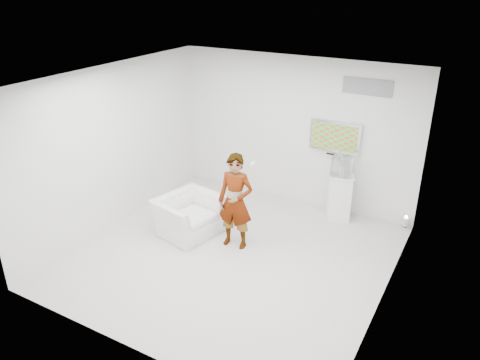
% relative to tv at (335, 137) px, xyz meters
% --- Properties ---
extents(room, '(5.01, 5.01, 3.00)m').
position_rel_tv_xyz_m(room, '(-0.85, -2.45, -0.05)').
color(room, beige).
rests_on(room, ground).
extents(tv, '(1.00, 0.08, 0.60)m').
position_rel_tv_xyz_m(tv, '(0.00, 0.00, 0.00)').
color(tv, silver).
rests_on(tv, room).
extents(logo_decal, '(0.90, 0.02, 0.30)m').
position_rel_tv_xyz_m(logo_decal, '(0.50, 0.04, 1.00)').
color(logo_decal, slate).
rests_on(logo_decal, room).
extents(person, '(0.67, 0.48, 1.70)m').
position_rel_tv_xyz_m(person, '(-0.98, -2.13, -0.70)').
color(person, silver).
rests_on(person, room).
extents(armchair, '(1.17, 1.28, 0.71)m').
position_rel_tv_xyz_m(armchair, '(-1.95, -2.17, -1.20)').
color(armchair, silver).
rests_on(armchair, room).
extents(pedestal, '(0.59, 0.59, 0.93)m').
position_rel_tv_xyz_m(pedestal, '(0.28, -0.30, -1.08)').
color(pedestal, white).
rests_on(pedestal, room).
extents(floor_uplight, '(0.17, 0.17, 0.26)m').
position_rel_tv_xyz_m(floor_uplight, '(1.52, -0.08, -1.42)').
color(floor_uplight, white).
rests_on(floor_uplight, room).
extents(vitrine, '(0.38, 0.38, 0.35)m').
position_rel_tv_xyz_m(vitrine, '(0.28, -0.30, -0.44)').
color(vitrine, white).
rests_on(vitrine, pedestal).
extents(console, '(0.12, 0.14, 0.19)m').
position_rel_tv_xyz_m(console, '(0.28, -0.30, -0.52)').
color(console, white).
rests_on(console, pedestal).
extents(wii_remote, '(0.04, 0.13, 0.03)m').
position_rel_tv_xyz_m(wii_remote, '(-0.75, -1.95, -0.02)').
color(wii_remote, white).
rests_on(wii_remote, person).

